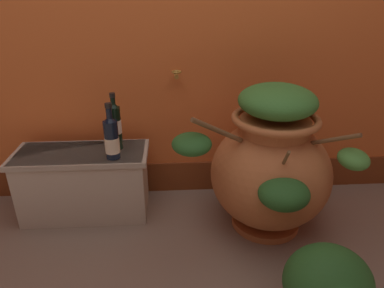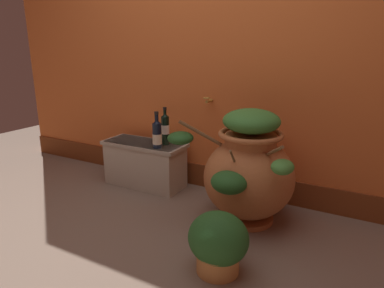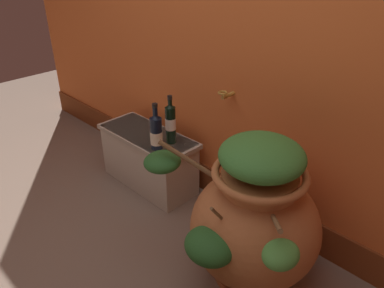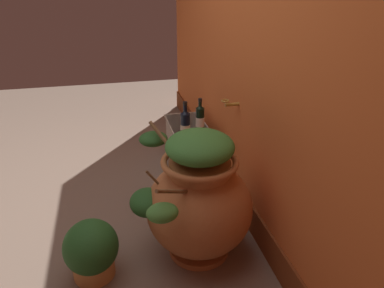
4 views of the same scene
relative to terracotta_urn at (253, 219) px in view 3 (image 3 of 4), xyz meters
name	(u,v)px [view 3 (image 3 of 4)]	position (x,y,z in m)	size (l,w,h in m)	color
back_wall	(243,0)	(-0.53, 0.51, 0.91)	(4.40, 0.33, 2.60)	#D6662D
terracotta_urn	(253,219)	(0.00, 0.00, 0.00)	(0.88, 0.73, 0.82)	#B26638
stone_ledge	(149,157)	(-1.04, 0.19, -0.16)	(0.75, 0.32, 0.40)	beige
wine_bottle_left	(156,131)	(-0.84, 0.11, 0.14)	(0.08, 0.08, 0.31)	black
wine_bottle_middle	(171,122)	(-0.83, 0.23, 0.17)	(0.07, 0.07, 0.33)	black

